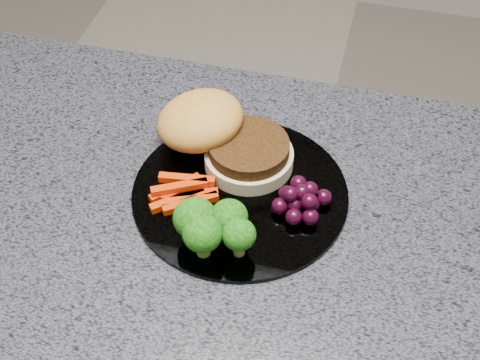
% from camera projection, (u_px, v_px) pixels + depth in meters
% --- Properties ---
extents(countertop, '(1.20, 0.60, 0.04)m').
position_uv_depth(countertop, '(229.00, 245.00, 0.78)').
color(countertop, '#4B4C55').
rests_on(countertop, island_cabinet).
extents(plate, '(0.26, 0.26, 0.01)m').
position_uv_depth(plate, '(240.00, 193.00, 0.80)').
color(plate, white).
rests_on(plate, countertop).
extents(burger, '(0.21, 0.16, 0.06)m').
position_uv_depth(burger, '(217.00, 135.00, 0.83)').
color(burger, beige).
rests_on(burger, plate).
extents(carrot_sticks, '(0.08, 0.07, 0.02)m').
position_uv_depth(carrot_sticks, '(183.00, 191.00, 0.79)').
color(carrot_sticks, red).
rests_on(carrot_sticks, plate).
extents(broccoli, '(0.09, 0.07, 0.06)m').
position_uv_depth(broccoli, '(212.00, 225.00, 0.72)').
color(broccoli, olive).
rests_on(broccoli, plate).
extents(grape_bunch, '(0.07, 0.06, 0.03)m').
position_uv_depth(grape_bunch, '(301.00, 200.00, 0.77)').
color(grape_bunch, black).
rests_on(grape_bunch, plate).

